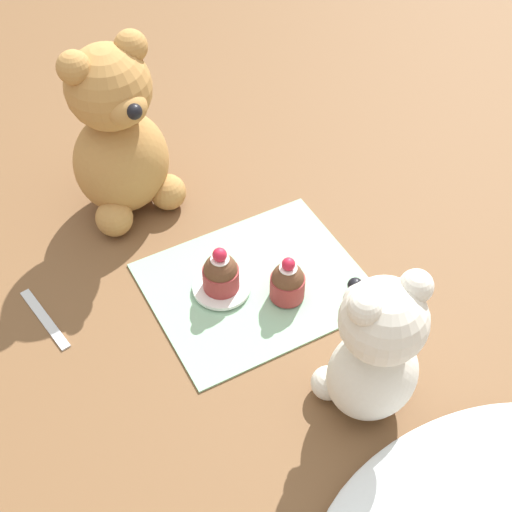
{
  "coord_description": "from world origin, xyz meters",
  "views": [
    {
      "loc": [
        0.28,
        0.52,
        0.71
      ],
      "look_at": [
        0.0,
        0.0,
        0.06
      ],
      "focal_mm": 50.0,
      "sensor_mm": 36.0,
      "label": 1
    }
  ],
  "objects_px": {
    "teddy_bear_cream": "(375,351)",
    "cupcake_near_tan_bear": "(221,273)",
    "cupcake_near_cream_bear": "(288,282)",
    "teaspoon": "(45,318)",
    "saucer_plate": "(221,287)",
    "teddy_bear_tan": "(119,138)"
  },
  "relations": [
    {
      "from": "teddy_bear_cream",
      "to": "cupcake_near_tan_bear",
      "type": "bearing_deg",
      "value": -71.08
    },
    {
      "from": "teddy_bear_tan",
      "to": "saucer_plate",
      "type": "bearing_deg",
      "value": -87.38
    },
    {
      "from": "cupcake_near_cream_bear",
      "to": "saucer_plate",
      "type": "relative_size",
      "value": 0.9
    },
    {
      "from": "cupcake_near_cream_bear",
      "to": "teaspoon",
      "type": "distance_m",
      "value": 0.31
    },
    {
      "from": "saucer_plate",
      "to": "teaspoon",
      "type": "xyz_separation_m",
      "value": [
        0.21,
        -0.06,
        -0.01
      ]
    },
    {
      "from": "teddy_bear_cream",
      "to": "teddy_bear_tan",
      "type": "relative_size",
      "value": 0.78
    },
    {
      "from": "cupcake_near_cream_bear",
      "to": "teddy_bear_cream",
      "type": "bearing_deg",
      "value": 90.86
    },
    {
      "from": "teaspoon",
      "to": "teddy_bear_tan",
      "type": "bearing_deg",
      "value": -59.46
    },
    {
      "from": "teddy_bear_cream",
      "to": "saucer_plate",
      "type": "xyz_separation_m",
      "value": [
        0.07,
        -0.22,
        -0.09
      ]
    },
    {
      "from": "teddy_bear_tan",
      "to": "saucer_plate",
      "type": "relative_size",
      "value": 3.49
    },
    {
      "from": "cupcake_near_cream_bear",
      "to": "teaspoon",
      "type": "bearing_deg",
      "value": -22.01
    },
    {
      "from": "teddy_bear_tan",
      "to": "teaspoon",
      "type": "bearing_deg",
      "value": -148.37
    },
    {
      "from": "teddy_bear_cream",
      "to": "teaspoon",
      "type": "relative_size",
      "value": 1.8
    },
    {
      "from": "teddy_bear_tan",
      "to": "cupcake_near_tan_bear",
      "type": "relative_size",
      "value": 3.84
    },
    {
      "from": "teddy_bear_tan",
      "to": "teaspoon",
      "type": "distance_m",
      "value": 0.25
    },
    {
      "from": "teddy_bear_cream",
      "to": "cupcake_near_tan_bear",
      "type": "xyz_separation_m",
      "value": [
        0.07,
        -0.22,
        -0.06
      ]
    },
    {
      "from": "teaspoon",
      "to": "teddy_bear_cream",
      "type": "bearing_deg",
      "value": -144.86
    },
    {
      "from": "teddy_bear_tan",
      "to": "cupcake_near_cream_bear",
      "type": "relative_size",
      "value": 3.86
    },
    {
      "from": "teddy_bear_tan",
      "to": "cupcake_near_tan_bear",
      "type": "height_order",
      "value": "teddy_bear_tan"
    },
    {
      "from": "teddy_bear_tan",
      "to": "teddy_bear_cream",
      "type": "bearing_deg",
      "value": -84.03
    },
    {
      "from": "teddy_bear_cream",
      "to": "teaspoon",
      "type": "xyz_separation_m",
      "value": [
        0.28,
        -0.29,
        -0.09
      ]
    },
    {
      "from": "teddy_bear_tan",
      "to": "saucer_plate",
      "type": "height_order",
      "value": "teddy_bear_tan"
    }
  ]
}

